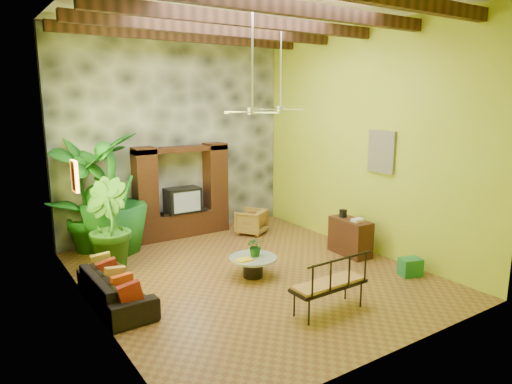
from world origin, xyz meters
TOP-DOWN VIEW (x-y plane):
  - ground at (0.00, 0.00)m, footprint 7.00×7.00m
  - ceiling at (0.00, 0.00)m, footprint 6.00×7.00m
  - back_wall at (0.00, 3.50)m, footprint 6.00×0.02m
  - left_wall at (-3.00, 0.00)m, footprint 0.02×7.00m
  - right_wall at (3.00, 0.00)m, footprint 0.02×7.00m
  - stone_accent_wall at (0.00, 3.44)m, footprint 5.98×0.10m
  - ceiling_beams at (0.00, 0.00)m, footprint 5.95×5.36m
  - entertainment_center at (0.00, 3.14)m, footprint 2.40×0.55m
  - ceiling_fan_front at (-0.20, -0.40)m, footprint 1.28×1.28m
  - ceiling_fan_back at (1.60, 1.20)m, footprint 1.28×1.28m
  - wall_art_mask at (-2.96, 1.00)m, footprint 0.06×0.32m
  - wall_art_painting at (2.96, -0.60)m, footprint 0.06×0.70m
  - sofa at (-2.65, 0.06)m, footprint 0.82×1.98m
  - wicker_armchair at (1.52, 2.28)m, footprint 0.95×0.95m
  - tall_plant_a at (-2.38, 3.15)m, footprint 1.70×1.54m
  - tall_plant_b at (-2.25, 1.79)m, footprint 1.07×1.21m
  - tall_plant_c at (-1.82, 2.83)m, footprint 2.04×2.04m
  - coffee_table at (-0.04, -0.17)m, footprint 0.93×0.93m
  - centerpiece_plant at (0.04, -0.14)m, footprint 0.44×0.41m
  - yellow_tray at (-0.29, -0.24)m, footprint 0.30×0.22m
  - iron_bench at (0.16, -2.17)m, footprint 1.34×0.50m
  - side_console at (2.47, -0.27)m, footprint 0.52×1.03m
  - green_bin at (2.56, -1.83)m, footprint 0.48×0.42m

SIDE VIEW (x-z plane):
  - ground at x=0.00m, z-range 0.00..0.00m
  - green_bin at x=2.56m, z-range 0.00..0.35m
  - coffee_table at x=-0.04m, z-range 0.06..0.46m
  - sofa at x=-2.65m, z-range 0.00..0.57m
  - wicker_armchair at x=1.52m, z-range 0.00..0.63m
  - side_console at x=2.47m, z-range 0.00..0.80m
  - yellow_tray at x=-0.29m, z-range 0.40..0.43m
  - iron_bench at x=0.16m, z-range 0.27..0.83m
  - centerpiece_plant at x=0.04m, z-range 0.40..0.80m
  - tall_plant_b at x=-2.25m, z-range 0.00..1.86m
  - entertainment_center at x=0.00m, z-range -0.18..2.12m
  - tall_plant_a at x=-2.38m, z-range 0.00..2.68m
  - tall_plant_c at x=-1.82m, z-range 0.00..2.71m
  - wall_art_mask at x=-2.96m, z-range 1.83..2.38m
  - wall_art_painting at x=2.96m, z-range 1.85..2.75m
  - back_wall at x=0.00m, z-range 0.00..5.00m
  - left_wall at x=-3.00m, z-range 0.00..5.00m
  - right_wall at x=3.00m, z-range 0.00..5.00m
  - stone_accent_wall at x=0.00m, z-range 0.01..4.99m
  - ceiling_fan_front at x=-0.20m, z-range 2.47..4.33m
  - ceiling_fan_back at x=1.60m, z-range 2.47..4.33m
  - ceiling_beams at x=0.00m, z-range 4.67..4.89m
  - ceiling at x=0.00m, z-range 4.99..5.01m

